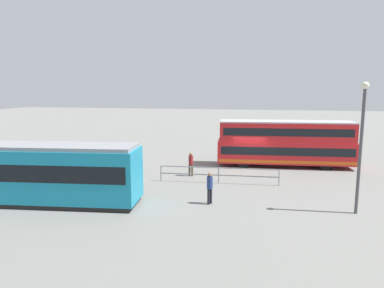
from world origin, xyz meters
TOP-DOWN VIEW (x-y plane):
  - ground_plane at (0.00, 0.00)m, footprint 160.00×160.00m
  - double_decker_bus at (-2.73, -1.04)m, footprint 10.87×3.34m
  - tram_yellow at (11.88, 11.23)m, footprint 13.15×3.98m
  - pedestrian_near_railing at (4.02, 3.59)m, footprint 0.40×0.40m
  - pedestrian_crossing at (1.72, 9.45)m, footprint 0.43×0.43m
  - pedestrian_railing at (1.81, 5.15)m, footprint 7.91×0.51m
  - info_sign at (7.72, 5.38)m, footprint 1.05×0.34m
  - street_lamp at (-5.73, 9.37)m, footprint 0.36×0.36m

SIDE VIEW (x-z plane):
  - ground_plane at x=0.00m, z-range 0.00..0.00m
  - pedestrian_railing at x=1.81m, z-range 0.20..1.28m
  - pedestrian_near_railing at x=4.02m, z-range 0.13..1.85m
  - pedestrian_crossing at x=1.72m, z-range 0.14..1.90m
  - info_sign at x=7.72m, z-range 0.44..2.74m
  - tram_yellow at x=11.88m, z-range 0.06..3.33m
  - double_decker_bus at x=-2.73m, z-range 0.05..3.74m
  - street_lamp at x=-5.73m, z-range 0.57..7.12m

